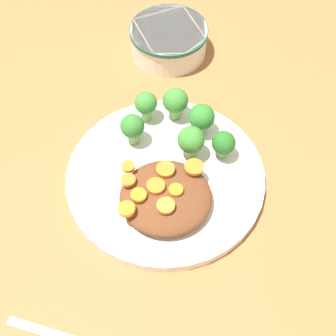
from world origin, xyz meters
TOP-DOWN VIEW (x-y plane):
  - ground_plane at (0.00, 0.00)m, footprint 4.00×4.00m
  - plate at (0.00, 0.00)m, footprint 0.28×0.28m
  - dip_bowl at (0.01, 0.27)m, footprint 0.13×0.13m
  - stew_mound at (-0.00, -0.05)m, footprint 0.12×0.12m
  - broccoli_floret_0 at (-0.03, 0.10)m, footprint 0.03×0.03m
  - broccoli_floret_1 at (-0.05, 0.06)m, footprint 0.03×0.03m
  - broccoli_floret_2 at (0.08, 0.03)m, footprint 0.03×0.03m
  - broccoli_floret_3 at (0.04, 0.03)m, footprint 0.04×0.04m
  - broccoli_floret_4 at (0.05, 0.08)m, footprint 0.04×0.04m
  - broccoli_floret_5 at (0.02, 0.11)m, footprint 0.04×0.04m
  - carrot_slice_0 at (-0.03, -0.05)m, footprint 0.02×0.02m
  - carrot_slice_1 at (0.00, -0.07)m, footprint 0.02×0.02m
  - carrot_slice_2 at (-0.01, -0.04)m, footprint 0.02×0.02m
  - carrot_slice_3 at (-0.05, -0.01)m, footprint 0.02×0.02m
  - carrot_slice_4 at (-0.05, -0.07)m, footprint 0.02×0.02m
  - carrot_slice_5 at (0.04, -0.01)m, footprint 0.03×0.03m
  - carrot_slice_6 at (-0.05, -0.03)m, footprint 0.02×0.02m
  - carrot_slice_7 at (0.01, -0.05)m, footprint 0.02×0.02m
  - carrot_slice_8 at (0.00, -0.01)m, footprint 0.02×0.02m

SIDE VIEW (x-z plane):
  - ground_plane at x=0.00m, z-range 0.00..0.00m
  - plate at x=0.00m, z-range 0.00..0.02m
  - dip_bowl at x=0.01m, z-range 0.00..0.05m
  - stew_mound at x=0.00m, z-range 0.02..0.04m
  - broccoli_floret_2 at x=0.08m, z-range 0.02..0.07m
  - broccoli_floret_0 at x=-0.03m, z-range 0.02..0.07m
  - broccoli_floret_4 at x=0.05m, z-range 0.02..0.07m
  - carrot_slice_7 at x=0.01m, z-range 0.04..0.05m
  - carrot_slice_5 at x=0.04m, z-range 0.04..0.05m
  - broccoli_floret_1 at x=-0.05m, z-range 0.02..0.07m
  - carrot_slice_3 at x=-0.05m, z-range 0.04..0.05m
  - carrot_slice_6 at x=-0.05m, z-range 0.04..0.05m
  - carrot_slice_0 at x=-0.03m, z-range 0.04..0.05m
  - carrot_slice_1 at x=0.00m, z-range 0.04..0.05m
  - carrot_slice_8 at x=0.00m, z-range 0.04..0.05m
  - carrot_slice_4 at x=-0.05m, z-range 0.04..0.05m
  - carrot_slice_2 at x=-0.01m, z-range 0.04..0.05m
  - broccoli_floret_5 at x=0.02m, z-range 0.02..0.07m
  - broccoli_floret_3 at x=0.04m, z-range 0.02..0.07m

